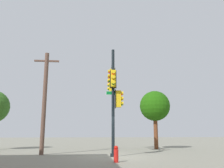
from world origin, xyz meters
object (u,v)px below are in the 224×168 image
at_px(signal_pole_assembly, 113,86).
at_px(utility_pole, 44,100).
at_px(fire_hydrant, 116,154).
at_px(tree_near, 155,106).

bearing_deg(signal_pole_assembly, utility_pole, 87.56).
relative_size(fire_hydrant, tree_near, 0.15).
bearing_deg(fire_hydrant, signal_pole_assembly, -4.48).
height_order(utility_pole, fire_hydrant, utility_pole).
xyz_separation_m(utility_pole, tree_near, (4.56, -9.50, 0.17)).
distance_m(fire_hydrant, tree_near, 11.05).
xyz_separation_m(fire_hydrant, tree_near, (9.24, -4.94, 3.53)).
bearing_deg(tree_near, utility_pole, 115.66).
height_order(fire_hydrant, tree_near, tree_near).
bearing_deg(fire_hydrant, utility_pole, 44.30).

